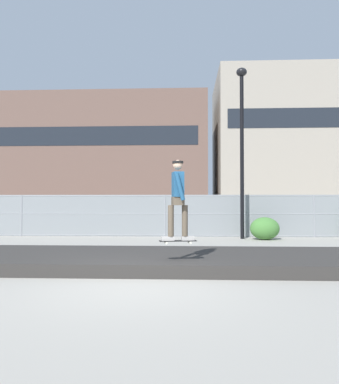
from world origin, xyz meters
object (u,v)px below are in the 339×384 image
skater (178,195)px  shrub_left (265,228)px  skateboard (178,241)px  street_lamp (242,133)px  parked_car_near (84,215)px

skater → shrub_left: skater is taller
skateboard → street_lamp: 8.89m
skateboard → skater: 1.01m
street_lamp → shrub_left: bearing=-22.7°
street_lamp → skateboard: bearing=-108.0°
parked_car_near → shrub_left: size_ratio=3.74×
skater → street_lamp: bearing=72.0°
shrub_left → skater: bearing=-114.6°
street_lamp → shrub_left: size_ratio=6.06×
skateboard → shrub_left: size_ratio=0.70×
skateboard → parked_car_near: size_ratio=0.19×
parked_car_near → skater: bearing=-65.9°
skater → parked_car_near: size_ratio=0.39×
street_lamp → shrub_left: (0.85, -0.36, -3.98)m
skateboard → skater: bearing=104.0°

